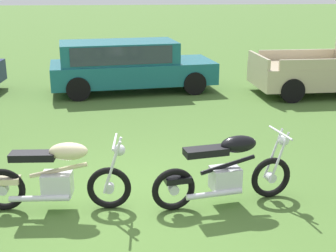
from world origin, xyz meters
name	(u,v)px	position (x,y,z in m)	size (l,w,h in m)	color
ground_plane	(137,198)	(0.00, 0.00, 0.00)	(120.00, 120.00, 0.00)	#476B2D
motorcycle_cream	(57,177)	(-1.07, -0.25, 0.49)	(2.06, 0.64, 1.02)	black
motorcycle_black	(226,171)	(1.25, -0.27, 0.49)	(2.07, 0.78, 1.02)	black
car_teal	(126,62)	(-0.12, 6.93, 0.84)	(4.79, 2.40, 1.43)	#19606B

